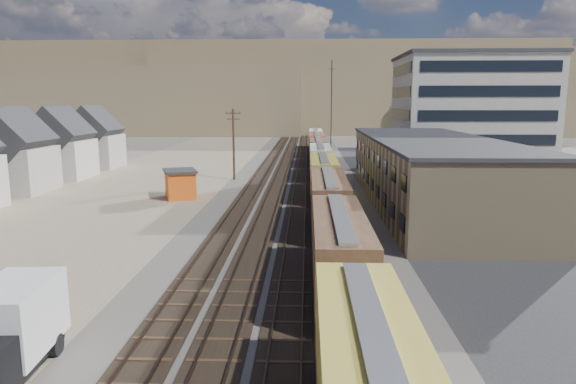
{
  "coord_description": "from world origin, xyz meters",
  "views": [
    {
      "loc": [
        1.92,
        -30.07,
        11.0
      ],
      "look_at": [
        0.2,
        15.28,
        3.0
      ],
      "focal_mm": 32.0,
      "sensor_mm": 36.0,
      "label": 1
    }
  ],
  "objects_px": {
    "utility_pole_north": "(234,143)",
    "box_truck": "(6,334)",
    "freight_train": "(322,166)",
    "parked_car_blue": "(455,174)",
    "maintenance_shed": "(180,184)"
  },
  "relations": [
    {
      "from": "utility_pole_north",
      "to": "maintenance_shed",
      "type": "distance_m",
      "value": 15.3
    },
    {
      "from": "maintenance_shed",
      "to": "parked_car_blue",
      "type": "height_order",
      "value": "maintenance_shed"
    },
    {
      "from": "freight_train",
      "to": "utility_pole_north",
      "type": "height_order",
      "value": "utility_pole_north"
    },
    {
      "from": "freight_train",
      "to": "utility_pole_north",
      "type": "bearing_deg",
      "value": 155.51
    },
    {
      "from": "freight_train",
      "to": "parked_car_blue",
      "type": "xyz_separation_m",
      "value": [
        19.43,
        7.63,
        -2.12
      ]
    },
    {
      "from": "freight_train",
      "to": "utility_pole_north",
      "type": "distance_m",
      "value": 13.75
    },
    {
      "from": "parked_car_blue",
      "to": "maintenance_shed",
      "type": "bearing_deg",
      "value": 160.72
    },
    {
      "from": "maintenance_shed",
      "to": "freight_train",
      "type": "bearing_deg",
      "value": 27.67
    },
    {
      "from": "maintenance_shed",
      "to": "parked_car_blue",
      "type": "distance_m",
      "value": 39.47
    },
    {
      "from": "parked_car_blue",
      "to": "box_truck",
      "type": "bearing_deg",
      "value": -164.7
    },
    {
      "from": "utility_pole_north",
      "to": "box_truck",
      "type": "xyz_separation_m",
      "value": [
        -1.58,
        -53.33,
        -3.45
      ]
    },
    {
      "from": "box_truck",
      "to": "parked_car_blue",
      "type": "height_order",
      "value": "box_truck"
    },
    {
      "from": "box_truck",
      "to": "maintenance_shed",
      "type": "distance_m",
      "value": 39.16
    },
    {
      "from": "freight_train",
      "to": "parked_car_blue",
      "type": "bearing_deg",
      "value": 21.43
    },
    {
      "from": "freight_train",
      "to": "utility_pole_north",
      "type": "xyz_separation_m",
      "value": [
        -12.3,
        5.6,
        2.5
      ]
    }
  ]
}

